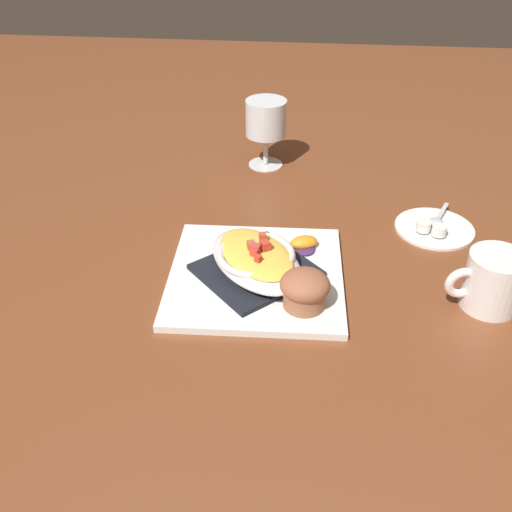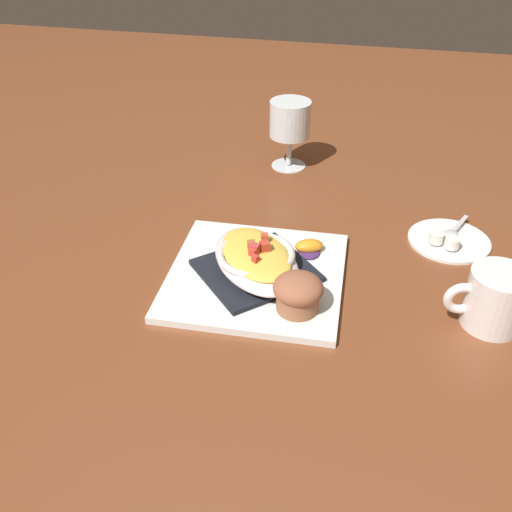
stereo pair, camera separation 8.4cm
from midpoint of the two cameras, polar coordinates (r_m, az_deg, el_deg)
The scene contains 12 objects.
ground_plane at distance 0.87m, azimuth -2.78°, elevation -2.32°, with size 2.60×2.60×0.00m, color brown.
square_plate at distance 0.86m, azimuth -2.79°, elevation -2.03°, with size 0.26×0.26×0.01m, color white.
folded_napkin at distance 0.86m, azimuth -2.81°, elevation -1.53°, with size 0.14×0.15×0.01m, color black.
gratin_dish at distance 0.85m, azimuth -2.85°, elevation -0.26°, with size 0.21×0.19×0.05m.
muffin at distance 0.78m, azimuth 1.73°, elevation -3.35°, with size 0.07×0.07×0.05m.
orange_garnish at distance 0.91m, azimuth 2.05°, elevation 1.11°, with size 0.05×0.05×0.02m.
coffee_mug at distance 0.85m, azimuth 19.42°, elevation -2.70°, with size 0.08×0.11×0.08m.
stemmed_glass at distance 1.16m, azimuth -1.16°, elevation 12.93°, with size 0.08×0.08×0.13m.
creamer_saucer at distance 1.01m, azimuth 14.79°, elevation 2.67°, with size 0.13×0.13×0.01m, color white.
spoon at distance 1.01m, azimuth 14.96°, elevation 3.24°, with size 0.09×0.05×0.01m.
creamer_cup_0 at distance 0.98m, azimuth 13.73°, elevation 2.78°, with size 0.02×0.02×0.02m, color white.
creamer_cup_1 at distance 0.98m, azimuth 15.15°, elevation 2.37°, with size 0.02×0.02×0.02m, color white.
Camera 1 is at (0.69, 0.07, 0.53)m, focal length 40.95 mm.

